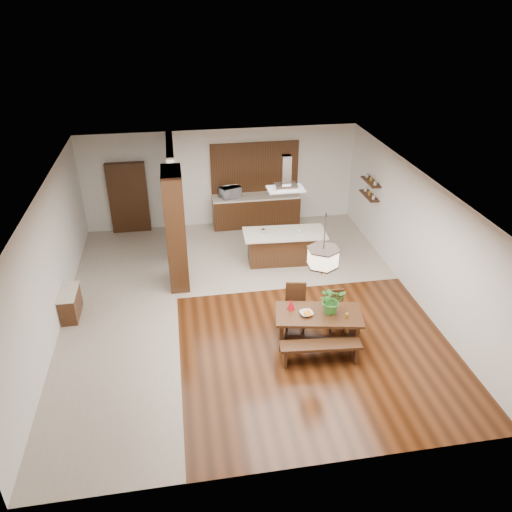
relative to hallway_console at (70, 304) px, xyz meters
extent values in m
plane|color=#321709|center=(3.81, -0.20, -0.32)|extent=(9.00, 9.00, 0.00)
cube|color=white|center=(3.81, -0.20, 2.58)|extent=(8.00, 9.00, 0.04)
cube|color=silver|center=(3.81, 4.30, 1.14)|extent=(8.00, 0.04, 2.90)
cube|color=silver|center=(3.81, -4.70, 1.14)|extent=(8.00, 0.04, 2.90)
cube|color=silver|center=(-0.19, -0.20, 1.14)|extent=(0.04, 9.00, 2.90)
cube|color=silver|center=(7.81, -0.20, 1.14)|extent=(0.04, 9.00, 2.90)
cube|color=#B3A495|center=(1.06, -0.20, -0.31)|extent=(2.50, 9.00, 0.01)
cube|color=#B3A495|center=(5.06, 2.30, -0.31)|extent=(5.50, 4.00, 0.01)
cube|color=#3E240F|center=(3.81, -0.20, 2.57)|extent=(8.00, 9.00, 0.02)
cube|color=black|center=(2.41, 1.00, 1.14)|extent=(0.45, 1.00, 2.90)
cube|color=silver|center=(2.41, 3.10, 1.14)|extent=(0.18, 2.40, 2.90)
cube|color=black|center=(0.00, 0.00, 0.00)|extent=(0.37, 0.88, 0.63)
cube|color=black|center=(1.11, 4.20, 0.74)|extent=(1.10, 0.20, 2.10)
cube|color=black|center=(4.81, 4.00, 0.13)|extent=(2.60, 0.60, 0.90)
cube|color=silver|center=(4.81, 4.00, 0.61)|extent=(2.60, 0.62, 0.05)
cube|color=#A16430|center=(4.81, 4.26, 1.44)|extent=(2.60, 0.08, 1.50)
cube|color=black|center=(7.68, 2.40, 1.08)|extent=(0.26, 0.90, 0.04)
cube|color=black|center=(7.68, 2.40, 1.49)|extent=(0.26, 0.90, 0.04)
cube|color=black|center=(5.12, -1.80, 0.37)|extent=(1.85, 1.16, 0.06)
cube|color=black|center=(4.39, -1.66, 0.01)|extent=(0.20, 0.69, 0.66)
cube|color=black|center=(5.85, -1.93, 0.01)|extent=(0.20, 0.69, 0.66)
imported|color=#337627|center=(5.37, -1.78, 0.69)|extent=(0.55, 0.48, 0.57)
imported|color=#B7ABA0|center=(4.86, -1.80, 0.43)|extent=(0.29, 0.29, 0.06)
cone|color=#AE0C14|center=(4.60, -1.55, 0.52)|extent=(0.20, 0.20, 0.24)
cylinder|color=gold|center=(5.62, -2.02, 0.45)|extent=(0.08, 0.08, 0.10)
cube|color=black|center=(5.15, 1.63, 0.10)|extent=(1.88, 0.79, 0.83)
cube|color=silver|center=(5.15, 1.58, 0.54)|extent=(2.16, 1.04, 0.05)
imported|color=silver|center=(5.54, 1.54, 0.60)|extent=(0.14, 0.14, 0.09)
imported|color=silver|center=(4.04, 4.02, 0.80)|extent=(0.69, 0.60, 0.32)
camera|label=1|loc=(2.53, -9.64, 6.20)|focal=35.00mm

